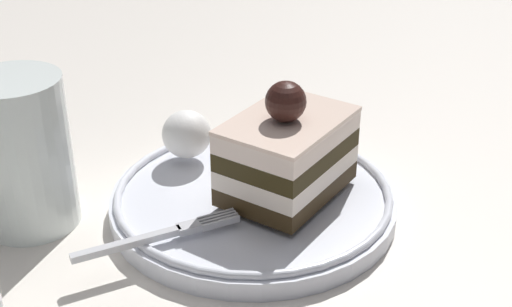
# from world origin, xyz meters

# --- Properties ---
(ground_plane) EXTENTS (2.40, 2.40, 0.00)m
(ground_plane) POSITION_xyz_m (0.00, 0.00, 0.00)
(ground_plane) COLOR silver
(dessert_plate) EXTENTS (0.22, 0.22, 0.02)m
(dessert_plate) POSITION_xyz_m (-0.01, -0.00, 0.01)
(dessert_plate) COLOR white
(dessert_plate) RESTS_ON ground_plane
(cake_slice) EXTENTS (0.12, 0.10, 0.09)m
(cake_slice) POSITION_xyz_m (-0.01, -0.02, 0.05)
(cake_slice) COLOR #342511
(cake_slice) RESTS_ON dessert_plate
(whipped_cream_dollop) EXTENTS (0.04, 0.04, 0.04)m
(whipped_cream_dollop) POSITION_xyz_m (0.04, 0.06, 0.04)
(whipped_cream_dollop) COLOR white
(whipped_cream_dollop) RESTS_ON dessert_plate
(fork) EXTENTS (0.07, 0.10, 0.00)m
(fork) POSITION_xyz_m (-0.08, 0.05, 0.02)
(fork) COLOR silver
(fork) RESTS_ON dessert_plate
(drink_glass_near) EXTENTS (0.07, 0.07, 0.11)m
(drink_glass_near) POSITION_xyz_m (-0.04, 0.16, 0.05)
(drink_glass_near) COLOR white
(drink_glass_near) RESTS_ON ground_plane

